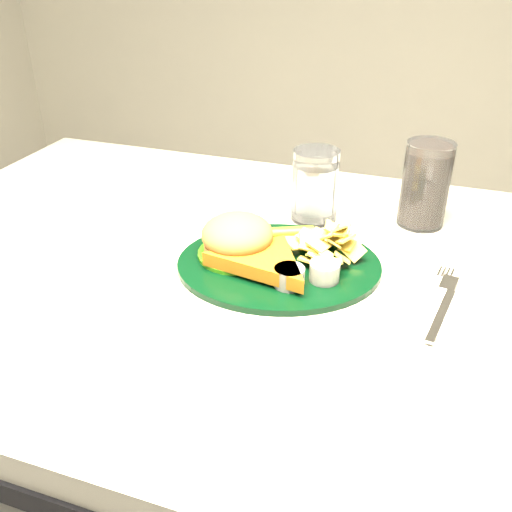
{
  "coord_description": "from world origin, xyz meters",
  "views": [
    {
      "loc": [
        0.24,
        -0.67,
        1.17
      ],
      "look_at": [
        0.03,
        -0.06,
        0.8
      ],
      "focal_mm": 40.0,
      "sensor_mm": 36.0,
      "label": 1
    }
  ],
  "objects_px": {
    "table": "(250,445)",
    "water_glass": "(315,186)",
    "cola_glass": "(425,185)",
    "dinner_plate": "(279,248)",
    "fork_napkin": "(441,311)"
  },
  "relations": [
    {
      "from": "table",
      "to": "dinner_plate",
      "type": "bearing_deg",
      "value": 6.3
    },
    {
      "from": "cola_glass",
      "to": "fork_napkin",
      "type": "relative_size",
      "value": 0.86
    },
    {
      "from": "dinner_plate",
      "to": "fork_napkin",
      "type": "distance_m",
      "value": 0.23
    },
    {
      "from": "table",
      "to": "cola_glass",
      "type": "distance_m",
      "value": 0.54
    },
    {
      "from": "table",
      "to": "cola_glass",
      "type": "xyz_separation_m",
      "value": [
        0.22,
        0.22,
        0.44
      ]
    },
    {
      "from": "dinner_plate",
      "to": "water_glass",
      "type": "distance_m",
      "value": 0.17
    },
    {
      "from": "fork_napkin",
      "to": "table",
      "type": "bearing_deg",
      "value": -179.07
    },
    {
      "from": "water_glass",
      "to": "fork_napkin",
      "type": "relative_size",
      "value": 0.74
    },
    {
      "from": "table",
      "to": "dinner_plate",
      "type": "relative_size",
      "value": 4.13
    },
    {
      "from": "dinner_plate",
      "to": "water_glass",
      "type": "height_order",
      "value": "water_glass"
    },
    {
      "from": "table",
      "to": "water_glass",
      "type": "xyz_separation_m",
      "value": [
        0.05,
        0.18,
        0.43
      ]
    },
    {
      "from": "fork_napkin",
      "to": "dinner_plate",
      "type": "bearing_deg",
      "value": 178.2
    },
    {
      "from": "table",
      "to": "fork_napkin",
      "type": "bearing_deg",
      "value": -8.05
    },
    {
      "from": "dinner_plate",
      "to": "table",
      "type": "bearing_deg",
      "value": 170.64
    },
    {
      "from": "water_glass",
      "to": "cola_glass",
      "type": "xyz_separation_m",
      "value": [
        0.17,
        0.04,
        0.01
      ]
    }
  ]
}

